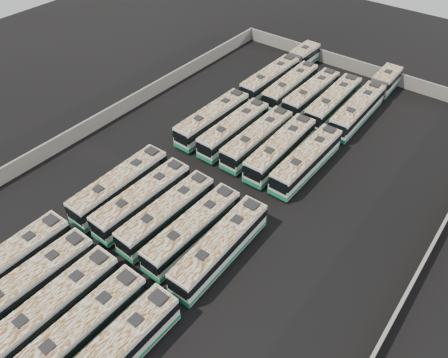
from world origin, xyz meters
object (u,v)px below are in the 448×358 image
Objects in this scene: bus_front_center at (54,308)px; bus_midback_far_left at (213,119)px; bus_midback_far_right at (306,160)px; bus_back_left at (290,86)px; bus_midfront_left at (143,199)px; bus_front_far_right at (112,356)px; bus_back_right at (333,102)px; bus_front_right at (81,331)px; bus_back_center at (311,94)px; bus_front_left at (30,285)px; bus_midfront_far_left at (120,186)px; bus_midback_right at (280,149)px; bus_midfront_right at (193,230)px; bus_front_far_left at (8,265)px; bus_midback_left at (234,129)px; bus_midback_center at (257,139)px; bus_back_far_left at (282,71)px; bus_back_far_right at (367,100)px; bus_midfront_far_right at (220,247)px.

bus_front_center is 32.37m from bus_midback_far_left.
bus_back_left is at bearing 128.04° from bus_midback_far_right.
bus_front_center is 1.01× the size of bus_midfront_left.
bus_front_far_right reaches higher than bus_back_left.
bus_midback_far_right is 14.62m from bus_back_right.
bus_front_right is 0.99× the size of bus_front_far_right.
bus_front_center is at bearing -74.35° from bus_midfront_left.
bus_front_right is 31.72m from bus_midback_far_right.
bus_midback_far_right is 1.03× the size of bus_back_left.
bus_front_left is at bearing -93.73° from bus_back_center.
bus_front_right is at bearing -91.06° from bus_back_right.
bus_midback_right reaches higher than bus_midfront_far_left.
bus_midfront_right is at bearing -0.07° from bus_midfront_far_left.
bus_back_center is at bearing -0.98° from bus_back_left.
bus_front_far_left reaches higher than bus_midback_left.
bus_front_center is 1.00× the size of bus_midback_far_right.
bus_midback_far_right is at bearing -76.64° from bus_back_right.
bus_front_center is 31.52m from bus_midback_center.
bus_midfront_right reaches higher than bus_back_left.
bus_front_far_left is at bearing -179.10° from bus_front_far_right.
bus_front_far_left is 1.01× the size of bus_midback_center.
bus_midfront_far_left is 1.03× the size of bus_midfront_right.
bus_front_left is 7.40m from bus_front_right.
bus_midback_center is at bearing 84.67° from bus_front_left.
bus_front_center is at bearing -75.52° from bus_midback_far_left.
bus_midfront_far_left reaches higher than bus_midfront_right.
bus_midfront_far_left is 1.04× the size of bus_back_center.
bus_back_left is at bearing 76.39° from bus_midback_far_left.
bus_midback_right is 14.25m from bus_back_right.
bus_back_left is at bearing 177.34° from bus_back_right.
bus_midfront_left is at bearing -121.99° from bus_midback_far_right.
bus_back_far_left reaches higher than bus_midback_left.
bus_back_left is (-3.72, 45.90, -0.05)m from bus_front_center.
bus_front_center is at bearing -0.49° from bus_front_left.
bus_midback_left is 3.71m from bus_midback_center.
bus_midfront_far_left is at bearing -113.74° from bus_back_far_right.
bus_midfront_far_left is 34.96m from bus_back_far_left.
bus_front_far_right reaches higher than bus_back_far_left.
bus_front_far_left is 0.98× the size of bus_front_far_right.
bus_back_right reaches higher than bus_midfront_right.
bus_front_right is 33.39m from bus_midback_far_left.
bus_midfront_far_right is at bearing 53.35° from bus_front_left.
bus_back_center is 8.15m from bus_back_far_right.
bus_front_center is at bearing -86.46° from bus_back_left.
bus_front_left is 16.09m from bus_midfront_right.
bus_midback_center is (7.32, 17.18, -0.04)m from bus_midfront_far_left.
bus_midback_right is at bearing 91.39° from bus_midfront_right.
bus_front_far_right is 47.04m from bus_back_left.
bus_front_left is 49.31m from bus_back_far_left.
bus_midfront_right is at bearing -96.97° from bus_back_far_right.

